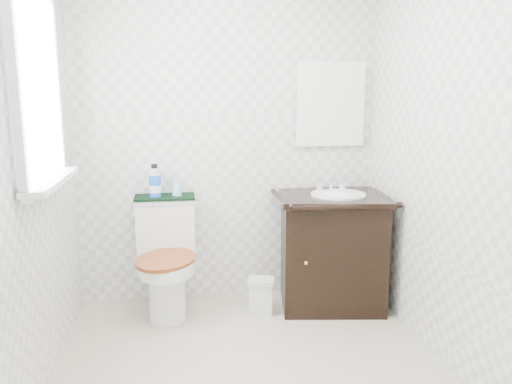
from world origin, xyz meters
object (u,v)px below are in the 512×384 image
object	(u,v)px
toilet	(167,263)
trash_bin	(261,296)
mouthwash_bottle	(155,182)
cup	(177,189)
vanity	(332,246)

from	to	relation	value
toilet	trash_bin	xyz separation A→B (m)	(0.65, -0.17, -0.22)
toilet	mouthwash_bottle	bearing A→B (deg)	120.54
toilet	cup	world-z (taller)	cup
mouthwash_bottle	cup	size ratio (longest dim) A/B	2.64
trash_bin	mouthwash_bottle	bearing A→B (deg)	158.80
vanity	trash_bin	size ratio (longest dim) A/B	3.56
vanity	mouthwash_bottle	size ratio (longest dim) A/B	3.94
vanity	toilet	bearing A→B (deg)	176.88
trash_bin	cup	xyz separation A→B (m)	(-0.56, 0.29, 0.72)
vanity	mouthwash_bottle	xyz separation A→B (m)	(-1.25, 0.17, 0.49)
toilet	mouthwash_bottle	size ratio (longest dim) A/B	3.40
vanity	cup	xyz separation A→B (m)	(-1.10, 0.19, 0.42)
vanity	cup	bearing A→B (deg)	170.31
toilet	trash_bin	size ratio (longest dim) A/B	3.07
mouthwash_bottle	vanity	bearing A→B (deg)	-7.83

